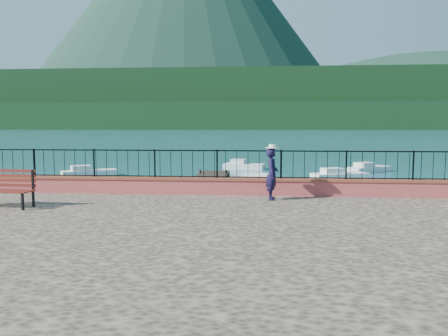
% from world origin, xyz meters
% --- Properties ---
extents(ground, '(2000.00, 2000.00, 0.00)m').
position_xyz_m(ground, '(0.00, 0.00, 0.00)').
color(ground, '#19596B').
rests_on(ground, ground).
extents(parapet, '(28.00, 0.46, 0.58)m').
position_xyz_m(parapet, '(0.00, 3.70, 1.49)').
color(parapet, '#BE4F44').
rests_on(parapet, promenade).
extents(railing, '(27.00, 0.05, 0.95)m').
position_xyz_m(railing, '(0.00, 3.70, 2.25)').
color(railing, black).
rests_on(railing, parapet).
extents(dock, '(2.00, 16.00, 0.30)m').
position_xyz_m(dock, '(-2.00, 12.00, 0.15)').
color(dock, '#2D231C').
rests_on(dock, ground).
extents(far_forest, '(900.00, 60.00, 18.00)m').
position_xyz_m(far_forest, '(0.00, 300.00, 9.00)').
color(far_forest, black).
rests_on(far_forest, ground).
extents(foothills, '(900.00, 120.00, 44.00)m').
position_xyz_m(foothills, '(0.00, 360.00, 22.00)').
color(foothills, black).
rests_on(foothills, ground).
extents(volcano, '(560.00, 560.00, 380.00)m').
position_xyz_m(volcano, '(-120.00, 700.00, 190.00)').
color(volcano, '#142D23').
rests_on(volcano, ground).
extents(companion_hill, '(448.00, 384.00, 180.00)m').
position_xyz_m(companion_hill, '(220.00, 560.00, 0.00)').
color(companion_hill, '#142D23').
rests_on(companion_hill, ground).
extents(park_bench, '(2.04, 0.80, 1.11)m').
position_xyz_m(park_bench, '(-6.43, 0.80, 1.53)').
color(park_bench, black).
rests_on(park_bench, promenade).
extents(person, '(0.46, 0.65, 1.68)m').
position_xyz_m(person, '(1.57, 2.78, 2.04)').
color(person, black).
rests_on(person, promenade).
extents(hat, '(0.44, 0.44, 0.12)m').
position_xyz_m(hat, '(1.57, 2.78, 2.94)').
color(hat, white).
rests_on(hat, person).
extents(boat_0, '(4.31, 3.54, 0.80)m').
position_xyz_m(boat_0, '(-5.07, 7.30, 0.40)').
color(boat_0, silver).
rests_on(boat_0, ground).
extents(boat_1, '(4.27, 2.30, 0.80)m').
position_xyz_m(boat_1, '(1.59, 13.95, 0.40)').
color(boat_1, silver).
rests_on(boat_1, ground).
extents(boat_2, '(3.97, 2.51, 0.80)m').
position_xyz_m(boat_2, '(6.46, 17.87, 0.40)').
color(boat_2, silver).
rests_on(boat_2, ground).
extents(boat_3, '(3.85, 3.07, 0.80)m').
position_xyz_m(boat_3, '(-10.78, 18.30, 0.40)').
color(boat_3, silver).
rests_on(boat_3, ground).
extents(boat_4, '(3.50, 2.00, 0.80)m').
position_xyz_m(boat_4, '(-0.12, 24.23, 0.40)').
color(boat_4, silver).
rests_on(boat_4, ground).
extents(boat_5, '(3.73, 3.21, 0.80)m').
position_xyz_m(boat_5, '(9.44, 22.53, 0.40)').
color(boat_5, silver).
rests_on(boat_5, ground).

